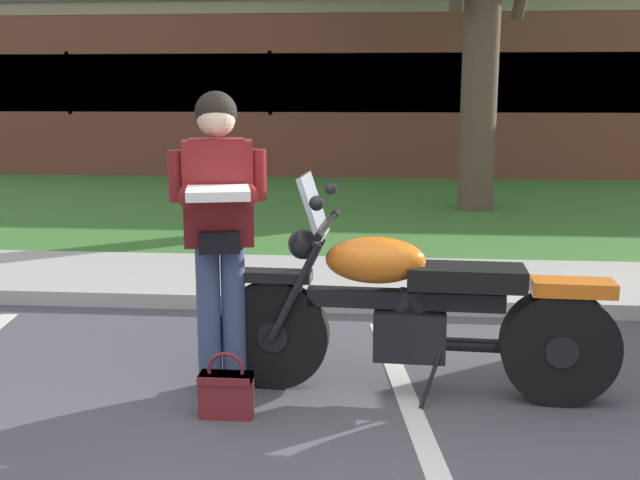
# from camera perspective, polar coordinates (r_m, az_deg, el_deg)

# --- Properties ---
(curb_strip) EXTENTS (60.00, 0.20, 0.12)m
(curb_strip) POSITION_cam_1_polar(r_m,az_deg,el_deg) (5.96, 4.92, -4.82)
(curb_strip) COLOR #B7B2A8
(curb_strip) RESTS_ON ground
(concrete_walk) EXTENTS (60.00, 1.50, 0.08)m
(concrete_walk) POSITION_cam_1_polar(r_m,az_deg,el_deg) (6.79, 4.94, -3.01)
(concrete_walk) COLOR #B7B2A8
(concrete_walk) RESTS_ON ground
(grass_lawn) EXTENTS (60.00, 7.62, 0.06)m
(grass_lawn) POSITION_cam_1_polar(r_m,az_deg,el_deg) (11.26, 5.01, 2.64)
(grass_lawn) COLOR #3D752D
(grass_lawn) RESTS_ON ground
(stall_stripe_1) EXTENTS (0.71, 4.38, 0.01)m
(stall_stripe_1) POSITION_cam_1_polar(r_m,az_deg,el_deg) (3.63, 8.77, -16.85)
(stall_stripe_1) COLOR silver
(stall_stripe_1) RESTS_ON ground
(motorcycle) EXTENTS (2.24, 0.82, 1.26)m
(motorcycle) POSITION_cam_1_polar(r_m,az_deg,el_deg) (4.27, 8.20, -5.42)
(motorcycle) COLOR black
(motorcycle) RESTS_ON ground
(rider_person) EXTENTS (0.53, 0.63, 1.70)m
(rider_person) POSITION_cam_1_polar(r_m,az_deg,el_deg) (4.20, -7.68, 1.58)
(rider_person) COLOR black
(rider_person) RESTS_ON ground
(handbag) EXTENTS (0.28, 0.13, 0.36)m
(handbag) POSITION_cam_1_polar(r_m,az_deg,el_deg) (4.09, -7.13, -11.26)
(handbag) COLOR maroon
(handbag) RESTS_ON ground
(hedge_left) EXTENTS (2.68, 0.90, 1.24)m
(hedge_left) POSITION_cam_1_polar(r_m,az_deg,el_deg) (15.75, -7.78, 7.29)
(hedge_left) COLOR #235623
(hedge_left) RESTS_ON ground
(hedge_center_left) EXTENTS (2.70, 0.90, 1.24)m
(hedge_center_left) POSITION_cam_1_polar(r_m,az_deg,el_deg) (15.38, 7.57, 7.20)
(hedge_center_left) COLOR #235623
(hedge_center_left) RESTS_ON ground
(hedge_center_right) EXTENTS (2.93, 0.90, 1.24)m
(hedge_center_right) POSITION_cam_1_polar(r_m,az_deg,el_deg) (16.10, 22.56, 6.63)
(hedge_center_right) COLOR #235623
(hedge_center_right) RESTS_ON ground
(brick_building) EXTENTS (23.63, 11.98, 3.58)m
(brick_building) POSITION_cam_1_polar(r_m,az_deg,el_deg) (20.48, 10.11, 11.30)
(brick_building) COLOR brown
(brick_building) RESTS_ON ground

